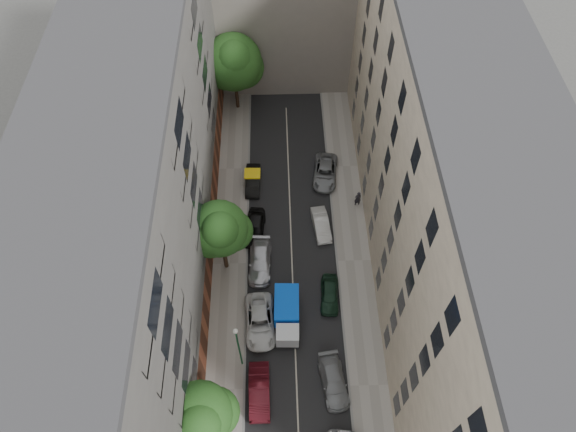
{
  "coord_description": "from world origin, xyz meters",
  "views": [
    {
      "loc": [
        -1.0,
        -22.8,
        39.59
      ],
      "look_at": [
        -0.33,
        0.87,
        6.0
      ],
      "focal_mm": 32.0,
      "sensor_mm": 36.0,
      "label": 1
    }
  ],
  "objects_px": {
    "tree_near": "(201,418)",
    "pedestrian": "(358,199)",
    "car_left_5": "(253,180)",
    "tarp_truck": "(287,315)",
    "car_left_4": "(255,227)",
    "lamp_post": "(238,344)",
    "car_left_2": "(260,321)",
    "car_left_1": "(259,391)",
    "car_left_3": "(260,262)",
    "car_right_1": "(334,382)",
    "car_right_4": "(325,172)",
    "tree_far": "(234,64)",
    "car_right_3": "(321,225)",
    "tree_mid": "(221,231)",
    "car_right_2": "(330,294)"
  },
  "relations": [
    {
      "from": "tree_near",
      "to": "tree_far",
      "type": "bearing_deg",
      "value": 88.22
    },
    {
      "from": "tree_far",
      "to": "tree_mid",
      "type": "bearing_deg",
      "value": -91.24
    },
    {
      "from": "car_left_2",
      "to": "car_right_4",
      "type": "distance_m",
      "value": 16.86
    },
    {
      "from": "car_right_2",
      "to": "car_left_1",
      "type": "bearing_deg",
      "value": -122.03
    },
    {
      "from": "car_left_2",
      "to": "tree_far",
      "type": "bearing_deg",
      "value": 92.14
    },
    {
      "from": "car_right_1",
      "to": "car_left_5",
      "type": "bearing_deg",
      "value": 99.49
    },
    {
      "from": "car_right_1",
      "to": "lamp_post",
      "type": "height_order",
      "value": "lamp_post"
    },
    {
      "from": "car_right_2",
      "to": "car_right_3",
      "type": "height_order",
      "value": "car_right_2"
    },
    {
      "from": "car_left_5",
      "to": "tree_far",
      "type": "height_order",
      "value": "tree_far"
    },
    {
      "from": "car_right_2",
      "to": "tree_near",
      "type": "bearing_deg",
      "value": -126.07
    },
    {
      "from": "car_left_3",
      "to": "car_right_2",
      "type": "distance_m",
      "value": 6.72
    },
    {
      "from": "car_right_1",
      "to": "lamp_post",
      "type": "xyz_separation_m",
      "value": [
        -7.0,
        1.79,
        3.54
      ]
    },
    {
      "from": "car_left_3",
      "to": "tree_near",
      "type": "distance_m",
      "value": 15.44
    },
    {
      "from": "tarp_truck",
      "to": "car_right_4",
      "type": "xyz_separation_m",
      "value": [
        4.2,
        15.32,
        -0.56
      ]
    },
    {
      "from": "car_right_1",
      "to": "car_left_2",
      "type": "bearing_deg",
      "value": 129.99
    },
    {
      "from": "car_left_5",
      "to": "car_right_1",
      "type": "bearing_deg",
      "value": -70.95
    },
    {
      "from": "tarp_truck",
      "to": "car_left_4",
      "type": "xyz_separation_m",
      "value": [
        -2.68,
        8.92,
        -0.51
      ]
    },
    {
      "from": "tarp_truck",
      "to": "car_left_4",
      "type": "height_order",
      "value": "tarp_truck"
    },
    {
      "from": "tree_far",
      "to": "lamp_post",
      "type": "height_order",
      "value": "tree_far"
    },
    {
      "from": "tree_near",
      "to": "tree_mid",
      "type": "bearing_deg",
      "value": 87.43
    },
    {
      "from": "tarp_truck",
      "to": "car_right_1",
      "type": "xyz_separation_m",
      "value": [
        3.4,
        -5.28,
        -0.59
      ]
    },
    {
      "from": "car_right_3",
      "to": "lamp_post",
      "type": "distance_m",
      "value": 14.86
    },
    {
      "from": "tarp_truck",
      "to": "car_left_4",
      "type": "distance_m",
      "value": 9.32
    },
    {
      "from": "tarp_truck",
      "to": "car_left_4",
      "type": "bearing_deg",
      "value": 108.74
    },
    {
      "from": "car_left_4",
      "to": "tree_near",
      "type": "height_order",
      "value": "tree_near"
    },
    {
      "from": "car_left_3",
      "to": "car_left_5",
      "type": "height_order",
      "value": "car_left_3"
    },
    {
      "from": "car_left_5",
      "to": "lamp_post",
      "type": "bearing_deg",
      "value": -90.81
    },
    {
      "from": "car_left_3",
      "to": "tree_far",
      "type": "distance_m",
      "value": 20.92
    },
    {
      "from": "pedestrian",
      "to": "car_left_4",
      "type": "bearing_deg",
      "value": 4.57
    },
    {
      "from": "car_left_2",
      "to": "tree_mid",
      "type": "xyz_separation_m",
      "value": [
        -2.88,
        5.46,
        5.19
      ]
    },
    {
      "from": "tree_near",
      "to": "car_right_4",
      "type": "bearing_deg",
      "value": 67.73
    },
    {
      "from": "car_left_2",
      "to": "car_left_1",
      "type": "bearing_deg",
      "value": -93.52
    },
    {
      "from": "car_right_3",
      "to": "tree_far",
      "type": "relative_size",
      "value": 0.43
    },
    {
      "from": "tarp_truck",
      "to": "car_right_4",
      "type": "distance_m",
      "value": 15.89
    },
    {
      "from": "car_right_3",
      "to": "car_left_3",
      "type": "bearing_deg",
      "value": -153.33
    },
    {
      "from": "tree_far",
      "to": "tarp_truck",
      "type": "bearing_deg",
      "value": -79.65
    },
    {
      "from": "tree_near",
      "to": "car_left_2",
      "type": "bearing_deg",
      "value": 67.8
    },
    {
      "from": "car_left_3",
      "to": "tree_near",
      "type": "xyz_separation_m",
      "value": [
        -3.5,
        -14.18,
        4.99
      ]
    },
    {
      "from": "car_left_5",
      "to": "lamp_post",
      "type": "xyz_separation_m",
      "value": [
        -0.67,
        -18.01,
        3.53
      ]
    },
    {
      "from": "car_right_4",
      "to": "tree_near",
      "type": "xyz_separation_m",
      "value": [
        -9.9,
        -24.19,
        5.0
      ]
    },
    {
      "from": "tarp_truck",
      "to": "car_right_2",
      "type": "distance_m",
      "value": 4.21
    },
    {
      "from": "car_left_5",
      "to": "pedestrian",
      "type": "bearing_deg",
      "value": -14.61
    },
    {
      "from": "car_left_2",
      "to": "car_right_4",
      "type": "relative_size",
      "value": 1.05
    },
    {
      "from": "car_left_3",
      "to": "car_left_5",
      "type": "bearing_deg",
      "value": 97.21
    },
    {
      "from": "car_left_3",
      "to": "car_right_1",
      "type": "bearing_deg",
      "value": -59.49
    },
    {
      "from": "car_right_4",
      "to": "tree_mid",
      "type": "height_order",
      "value": "tree_mid"
    },
    {
      "from": "tree_near",
      "to": "pedestrian",
      "type": "xyz_separation_m",
      "value": [
        12.7,
        20.55,
        -4.61
      ]
    },
    {
      "from": "tarp_truck",
      "to": "car_left_1",
      "type": "distance_m",
      "value": 6.31
    },
    {
      "from": "car_right_1",
      "to": "tree_near",
      "type": "xyz_separation_m",
      "value": [
        -9.1,
        -3.59,
        5.03
      ]
    },
    {
      "from": "lamp_post",
      "to": "pedestrian",
      "type": "height_order",
      "value": "lamp_post"
    }
  ]
}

